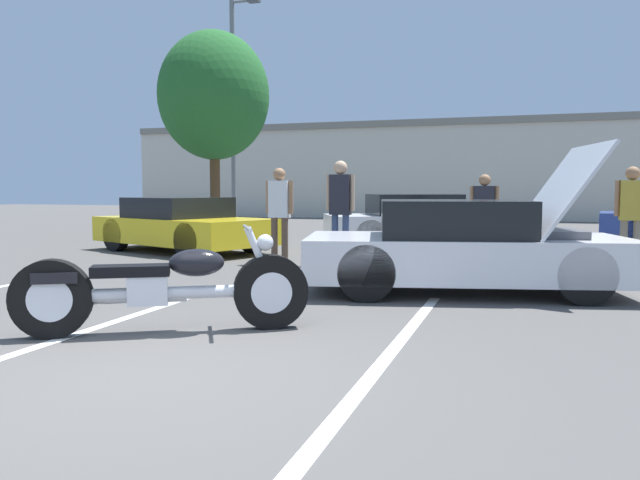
{
  "coord_description": "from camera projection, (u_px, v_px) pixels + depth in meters",
  "views": [
    {
      "loc": [
        2.62,
        -3.78,
        1.35
      ],
      "look_at": [
        0.54,
        2.58,
        0.8
      ],
      "focal_mm": 35.0,
      "sensor_mm": 36.0,
      "label": 1
    }
  ],
  "objects": [
    {
      "name": "light_pole",
      "position": [
        235.0,
        102.0,
        23.5
      ],
      "size": [
        1.21,
        0.28,
        8.44
      ],
      "color": "slate",
      "rests_on": "ground"
    },
    {
      "name": "spectator_near_motorcycle",
      "position": [
        279.0,
        207.0,
        11.18
      ],
      "size": [
        0.52,
        0.23,
        1.72
      ],
      "color": "brown",
      "rests_on": "ground"
    },
    {
      "name": "parking_stripe_middle",
      "position": [
        93.0,
        329.0,
        6.02
      ],
      "size": [
        0.12,
        5.44,
        0.01
      ],
      "primitive_type": "cube",
      "color": "white",
      "rests_on": "ground"
    },
    {
      "name": "tree_background",
      "position": [
        214.0,
        96.0,
        19.54
      ],
      "size": [
        3.48,
        3.48,
        6.27
      ],
      "color": "brown",
      "rests_on": "ground"
    },
    {
      "name": "parked_car_left_row",
      "position": [
        182.0,
        225.0,
        13.37
      ],
      "size": [
        4.48,
        3.26,
        1.17
      ],
      "rotation": [
        0.0,
        0.0,
        -0.38
      ],
      "color": "yellow",
      "rests_on": "ground"
    },
    {
      "name": "far_building",
      "position": [
        465.0,
        167.0,
        28.8
      ],
      "size": [
        32.0,
        4.2,
        4.4
      ],
      "color": "beige",
      "rests_on": "ground"
    },
    {
      "name": "spectator_midground",
      "position": [
        631.0,
        209.0,
        10.25
      ],
      "size": [
        0.52,
        0.23,
        1.72
      ],
      "color": "gray",
      "rests_on": "ground"
    },
    {
      "name": "spectator_far_lot",
      "position": [
        340.0,
        202.0,
        10.99
      ],
      "size": [
        0.52,
        0.24,
        1.84
      ],
      "color": "#38476B",
      "rests_on": "ground"
    },
    {
      "name": "ground_plane",
      "position": [
        138.0,
        376.0,
        4.5
      ],
      "size": [
        80.0,
        80.0,
        0.0
      ],
      "primitive_type": "plane",
      "color": "#514F4C"
    },
    {
      "name": "show_car_hood_open",
      "position": [
        466.0,
        247.0,
        8.11
      ],
      "size": [
        4.39,
        2.68,
        1.91
      ],
      "rotation": [
        0.0,
        0.0,
        0.23
      ],
      "color": "silver",
      "rests_on": "ground"
    },
    {
      "name": "parking_stripe_back",
      "position": [
        390.0,
        353.0,
        5.11
      ],
      "size": [
        0.12,
        5.44,
        0.01
      ],
      "primitive_type": "cube",
      "color": "white",
      "rests_on": "ground"
    },
    {
      "name": "parked_car_mid_row",
      "position": [
        418.0,
        222.0,
        14.33
      ],
      "size": [
        4.63,
        3.43,
        1.23
      ],
      "rotation": [
        0.0,
        0.0,
        0.44
      ],
      "color": "white",
      "rests_on": "ground"
    },
    {
      "name": "spectator_by_show_car",
      "position": [
        484.0,
        211.0,
        11.4
      ],
      "size": [
        0.52,
        0.21,
        1.61
      ],
      "color": "#333338",
      "rests_on": "ground"
    },
    {
      "name": "motorcycle",
      "position": [
        164.0,
        288.0,
        5.82
      ],
      "size": [
        2.44,
        1.47,
        1.0
      ],
      "rotation": [
        0.0,
        0.0,
        0.51
      ],
      "color": "black",
      "rests_on": "ground"
    }
  ]
}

